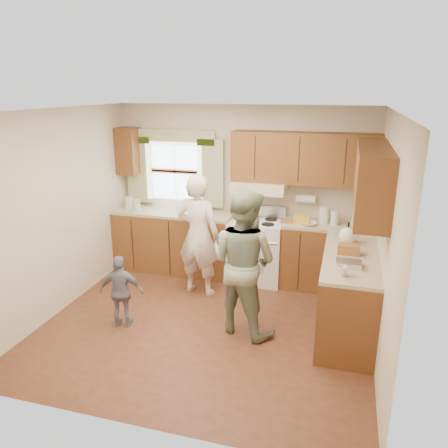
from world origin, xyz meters
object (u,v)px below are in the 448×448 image
(child, at_px, (121,292))
(woman_right, at_px, (243,262))
(woman_left, at_px, (198,235))
(stove, at_px, (256,249))

(child, bearing_deg, woman_right, -179.59)
(woman_left, distance_m, child, 1.29)
(child, bearing_deg, stove, -138.02)
(woman_left, bearing_deg, woman_right, 144.45)
(stove, distance_m, woman_right, 1.48)
(stove, xyz_separation_m, child, (-1.25, -1.74, -0.02))
(woman_right, relative_size, child, 1.91)
(stove, height_order, child, stove)
(stove, xyz_separation_m, woman_left, (-0.67, -0.65, 0.37))
(stove, distance_m, woman_left, 1.00)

